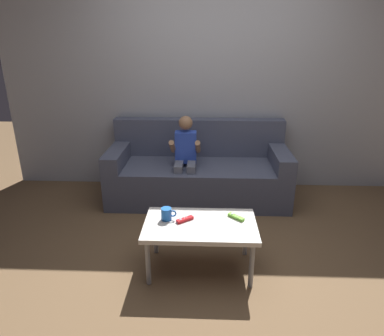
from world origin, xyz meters
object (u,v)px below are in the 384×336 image
(couch, at_px, (198,172))
(game_remote_lime_center, at_px, (236,217))
(person_seated_on_couch, at_px, (185,156))
(coffee_table, at_px, (200,228))
(game_remote_red_near_edge, at_px, (185,219))
(coffee_mug, at_px, (167,214))

(couch, xyz_separation_m, game_remote_lime_center, (0.32, -1.23, 0.12))
(person_seated_on_couch, bearing_deg, coffee_table, -81.17)
(couch, height_order, game_remote_lime_center, couch)
(couch, distance_m, game_remote_lime_center, 1.28)
(couch, distance_m, game_remote_red_near_edge, 1.29)
(coffee_mug, bearing_deg, game_remote_lime_center, 4.01)
(game_remote_lime_center, bearing_deg, coffee_mug, -175.99)
(game_remote_red_near_edge, relative_size, coffee_mug, 1.13)
(person_seated_on_couch, distance_m, coffee_table, 1.17)
(coffee_mug, bearing_deg, game_remote_red_near_edge, -6.98)
(person_seated_on_couch, height_order, coffee_mug, person_seated_on_couch)
(couch, bearing_deg, coffee_table, -88.06)
(game_remote_red_near_edge, distance_m, game_remote_lime_center, 0.40)
(game_remote_red_near_edge, xyz_separation_m, coffee_mug, (-0.14, 0.02, 0.04))
(person_seated_on_couch, height_order, game_remote_red_near_edge, person_seated_on_couch)
(game_remote_lime_center, bearing_deg, couch, 104.47)
(game_remote_red_near_edge, height_order, coffee_mug, coffee_mug)
(person_seated_on_couch, xyz_separation_m, game_remote_lime_center, (0.45, -1.06, -0.13))
(person_seated_on_couch, xyz_separation_m, coffee_table, (0.18, -1.14, -0.18))
(coffee_table, height_order, coffee_mug, coffee_mug)
(game_remote_red_near_edge, bearing_deg, coffee_table, -15.18)
(game_remote_red_near_edge, bearing_deg, game_remote_lime_center, 7.89)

